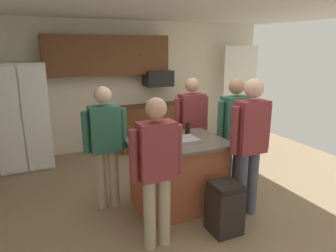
# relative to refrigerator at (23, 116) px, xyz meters

# --- Properties ---
(floor) EXTENTS (7.04, 7.04, 0.00)m
(floor) POSITION_rel_refrigerator_xyz_m (2.00, -2.38, -0.92)
(floor) COLOR #937A5B
(floor) RESTS_ON ground
(ceiling) EXTENTS (7.04, 7.04, 0.00)m
(ceiling) POSITION_rel_refrigerator_xyz_m (2.00, -2.38, 1.68)
(ceiling) COLOR white
(back_wall) EXTENTS (6.40, 0.10, 2.60)m
(back_wall) POSITION_rel_refrigerator_xyz_m (2.00, 0.42, 0.38)
(back_wall) COLOR beige
(back_wall) RESTS_ON ground
(french_door_window_panel) EXTENTS (0.90, 0.06, 2.00)m
(french_door_window_panel) POSITION_rel_refrigerator_xyz_m (4.60, 0.02, 0.18)
(french_door_window_panel) COLOR white
(french_door_window_panel) RESTS_ON ground
(cabinet_run_upper) EXTENTS (2.40, 0.38, 0.75)m
(cabinet_run_upper) POSITION_rel_refrigerator_xyz_m (1.60, 0.22, 1.01)
(cabinet_run_upper) COLOR brown
(cabinet_run_lower) EXTENTS (1.80, 0.63, 0.90)m
(cabinet_run_lower) POSITION_rel_refrigerator_xyz_m (2.60, 0.10, -0.47)
(cabinet_run_lower) COLOR brown
(cabinet_run_lower) RESTS_ON ground
(refrigerator) EXTENTS (0.86, 0.76, 1.84)m
(refrigerator) POSITION_rel_refrigerator_xyz_m (0.00, 0.00, 0.00)
(refrigerator) COLOR white
(refrigerator) RESTS_ON ground
(microwave_over_range) EXTENTS (0.56, 0.40, 0.32)m
(microwave_over_range) POSITION_rel_refrigerator_xyz_m (2.60, 0.12, 0.53)
(microwave_over_range) COLOR black
(kitchen_island) EXTENTS (1.21, 0.93, 0.92)m
(kitchen_island) POSITION_rel_refrigerator_xyz_m (1.82, -2.40, -0.45)
(kitchen_island) COLOR #AD5638
(kitchen_island) RESTS_ON ground
(person_host_foreground) EXTENTS (0.57, 0.22, 1.63)m
(person_host_foreground) POSITION_rel_refrigerator_xyz_m (1.26, -3.06, 0.02)
(person_host_foreground) COLOR tan
(person_host_foreground) RESTS_ON ground
(person_elder_center) EXTENTS (0.57, 0.22, 1.65)m
(person_elder_center) POSITION_rel_refrigerator_xyz_m (2.38, -1.74, 0.03)
(person_elder_center) COLOR #383842
(person_elder_center) RESTS_ON ground
(person_guest_right) EXTENTS (0.57, 0.23, 1.74)m
(person_guest_right) POSITION_rel_refrigerator_xyz_m (2.53, -2.95, 0.09)
(person_guest_right) COLOR #4C5166
(person_guest_right) RESTS_ON ground
(person_guest_left) EXTENTS (0.57, 0.22, 1.62)m
(person_guest_left) POSITION_rel_refrigerator_xyz_m (0.98, -2.02, 0.01)
(person_guest_left) COLOR tan
(person_guest_left) RESTS_ON ground
(person_guest_by_door) EXTENTS (0.57, 0.22, 1.67)m
(person_guest_by_door) POSITION_rel_refrigerator_xyz_m (2.77, -2.30, 0.04)
(person_guest_by_door) COLOR #383842
(person_guest_by_door) RESTS_ON ground
(glass_short_whisky) EXTENTS (0.06, 0.06, 0.16)m
(glass_short_whisky) POSITION_rel_refrigerator_xyz_m (1.92, -2.17, 0.08)
(glass_short_whisky) COLOR black
(glass_short_whisky) RESTS_ON kitchen_island
(tumbler_amber) EXTENTS (0.07, 0.07, 0.17)m
(tumbler_amber) POSITION_rel_refrigerator_xyz_m (2.07, -2.19, 0.09)
(tumbler_amber) COLOR black
(tumbler_amber) RESTS_ON kitchen_island
(glass_stout_tall) EXTENTS (0.06, 0.06, 0.17)m
(glass_stout_tall) POSITION_rel_refrigerator_xyz_m (1.54, -2.31, 0.09)
(glass_stout_tall) COLOR black
(glass_stout_tall) RESTS_ON kitchen_island
(serving_tray) EXTENTS (0.44, 0.30, 0.04)m
(serving_tray) POSITION_rel_refrigerator_xyz_m (1.83, -2.45, 0.03)
(serving_tray) COLOR #B7B7BC
(serving_tray) RESTS_ON kitchen_island
(trash_bin) EXTENTS (0.34, 0.34, 0.61)m
(trash_bin) POSITION_rel_refrigerator_xyz_m (2.06, -3.14, -0.62)
(trash_bin) COLOR black
(trash_bin) RESTS_ON ground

